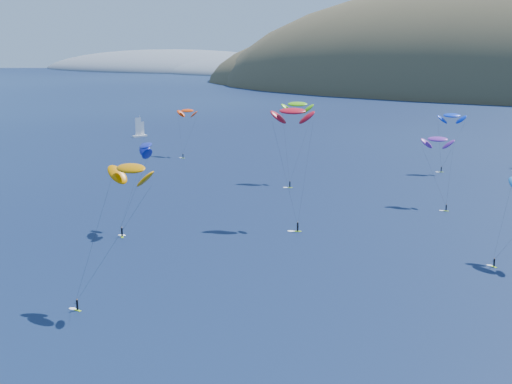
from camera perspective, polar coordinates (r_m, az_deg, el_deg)
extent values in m
ellipsoid|color=#3D3526|center=(677.58, 9.60, 7.95)|extent=(340.00, 240.00, 120.00)
ellipsoid|color=slate|center=(981.72, -6.59, 9.53)|extent=(400.00, 240.00, 60.00)
ellipsoid|color=slate|center=(875.34, -0.36, 9.35)|extent=(240.00, 180.00, 44.00)
cube|color=silver|center=(309.09, -9.28, 4.42)|extent=(4.15, 6.64, 0.78)
cylinder|color=silver|center=(308.86, -9.26, 5.27)|extent=(0.12, 0.12, 9.07)
cube|color=#A6ED1A|center=(252.24, -5.86, 2.72)|extent=(1.31, 0.42, 0.07)
cylinder|color=black|center=(252.10, -5.86, 2.90)|extent=(0.30, 0.30, 1.38)
sphere|color=#8C6047|center=(251.98, -5.87, 3.08)|extent=(0.23, 0.23, 0.23)
ellipsoid|color=#ED3707|center=(257.76, -5.51, 6.50)|extent=(7.87, 3.89, 4.32)
cube|color=#A6ED1A|center=(115.54, -14.09, -9.17)|extent=(1.44, 0.60, 0.08)
cylinder|color=black|center=(115.22, -14.11, -8.76)|extent=(0.33, 0.33, 1.50)
sphere|color=#8C6047|center=(114.92, -14.13, -8.35)|extent=(0.25, 0.25, 0.25)
ellipsoid|color=#D17C00|center=(111.37, -9.99, 1.88)|extent=(9.21, 5.25, 4.87)
cube|color=#A6ED1A|center=(201.40, 2.72, 0.35)|extent=(1.56, 0.94, 0.08)
cylinder|color=black|center=(201.21, 2.72, 0.62)|extent=(0.35, 0.35, 1.61)
sphere|color=#8C6047|center=(201.03, 2.73, 0.88)|extent=(0.27, 0.27, 0.27)
ellipsoid|color=#5CBE0F|center=(210.19, 3.34, 7.04)|extent=(9.81, 7.03, 4.98)
cube|color=#A6ED1A|center=(232.02, 14.59, 1.55)|extent=(1.43, 0.88, 0.08)
cylinder|color=black|center=(231.87, 14.60, 1.76)|extent=(0.32, 0.32, 1.47)
sphere|color=#8C6047|center=(231.72, 14.61, 1.97)|extent=(0.25, 0.25, 0.25)
ellipsoid|color=#052DCC|center=(231.35, 15.41, 5.93)|extent=(9.21, 6.71, 4.67)
cube|color=#A6ED1A|center=(139.45, 18.49, -5.70)|extent=(1.28, 1.02, 0.07)
cylinder|color=black|center=(139.22, 18.52, -5.39)|extent=(0.30, 0.30, 1.38)
sphere|color=#8C6047|center=(138.99, 18.54, -5.07)|extent=(0.23, 0.23, 0.23)
cube|color=#A6ED1A|center=(180.25, 14.96, -1.48)|extent=(1.36, 0.57, 0.07)
cylinder|color=black|center=(180.06, 14.97, -1.22)|extent=(0.31, 0.31, 1.41)
sphere|color=#8C6047|center=(179.88, 14.98, -0.97)|extent=(0.24, 0.24, 0.24)
ellipsoid|color=#6D259C|center=(185.49, 14.33, 4.12)|extent=(8.22, 4.70, 4.34)
cube|color=#A6ED1A|center=(156.20, 3.35, -3.17)|extent=(1.71, 1.07, 0.09)
cylinder|color=black|center=(155.93, 3.35, -2.80)|extent=(0.39, 0.39, 1.77)
sphere|color=#8C6047|center=(155.66, 3.36, -2.43)|extent=(0.30, 0.30, 0.30)
ellipsoid|color=#AF0F20|center=(159.71, 2.95, 6.49)|extent=(10.17, 7.48, 5.15)
cube|color=#A6ED1A|center=(154.33, -10.66, -3.55)|extent=(1.43, 1.54, 0.09)
cylinder|color=black|center=(154.06, -10.67, -3.19)|extent=(0.38, 0.38, 1.75)
sphere|color=#8C6047|center=(153.79, -10.69, -2.82)|extent=(0.29, 0.29, 0.29)
ellipsoid|color=navy|center=(156.98, -8.82, 3.68)|extent=(8.76, 9.22, 4.85)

